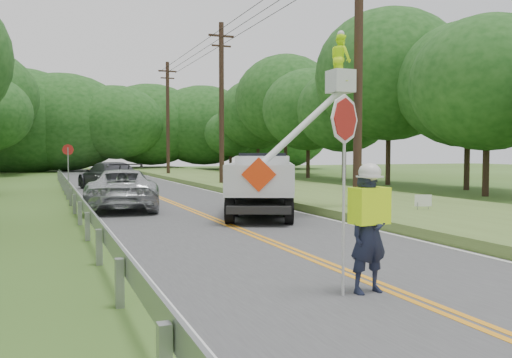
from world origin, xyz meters
name	(u,v)px	position (x,y,z in m)	size (l,w,h in m)	color
ground	(402,296)	(0.00, 0.00, 0.00)	(140.00, 140.00, 0.00)	#3E5C1D
road	(181,206)	(0.00, 14.00, 0.01)	(7.20, 96.00, 0.03)	#464648
guardrail	(74,194)	(-4.02, 14.91, 0.55)	(0.18, 48.00, 0.77)	gray
utility_poles	(267,88)	(5.00, 17.02, 5.27)	(1.60, 43.30, 10.00)	#2D2418
tall_grass_verge	(335,197)	(7.10, 14.00, 0.15)	(7.00, 96.00, 0.30)	#587134
treeline_right	(353,97)	(15.87, 26.47, 6.16)	(10.53, 52.25, 11.56)	#332319
treeline_horizon	(103,123)	(1.29, 56.18, 5.50)	(56.37, 14.23, 11.60)	#184415
flagger	(368,223)	(-0.44, 0.29, 1.10)	(1.15, 0.51, 3.04)	#191E33
bucket_truck	(269,173)	(2.42, 10.77, 1.44)	(4.94, 6.41, 6.14)	black
suv_silver	(123,189)	(-2.32, 13.84, 0.78)	(2.52, 5.46, 1.52)	#B1B5B8
suv_darkgrey	(109,176)	(-1.67, 24.51, 0.82)	(2.24, 5.51, 1.60)	#37383F
stop_sign_permanent	(68,162)	(-4.00, 20.43, 1.71)	(0.55, 0.06, 2.57)	gray
yard_sign	(423,201)	(6.45, 7.31, 0.57)	(0.51, 0.26, 0.79)	white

